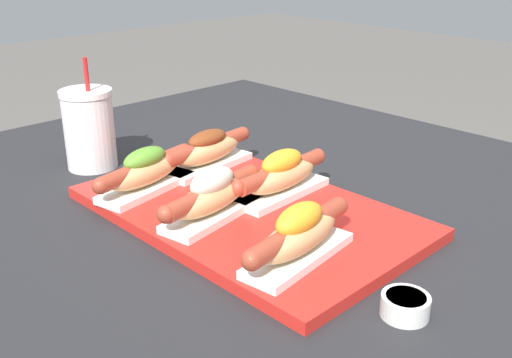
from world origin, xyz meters
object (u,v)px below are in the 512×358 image
serving_tray (247,212)px  hot_dog_1 (212,196)px  hot_dog_2 (299,235)px  hot_dog_4 (281,175)px  sauce_bowl (405,305)px  hot_dog_0 (146,171)px  hot_dog_3 (208,150)px  drink_cup (89,129)px

serving_tray → hot_dog_1: bearing=-96.0°
hot_dog_2 → hot_dog_4: same height
hot_dog_1 → serving_tray: bearing=84.0°
sauce_bowl → hot_dog_2: bearing=-174.1°
serving_tray → hot_dog_0: bearing=-154.9°
hot_dog_2 → hot_dog_3: 0.36m
serving_tray → hot_dog_4: 0.08m
hot_dog_0 → serving_tray: bearing=25.1°
hot_dog_1 → hot_dog_2: same height
hot_dog_1 → hot_dog_3: size_ratio=0.99×
hot_dog_1 → hot_dog_2: size_ratio=0.99×
hot_dog_2 → drink_cup: size_ratio=1.03×
drink_cup → hot_dog_3: bearing=32.2°
serving_tray → hot_dog_3: (-0.17, 0.06, 0.04)m
hot_dog_2 → hot_dog_3: bearing=159.0°
serving_tray → hot_dog_3: hot_dog_3 is taller
hot_dog_0 → hot_dog_4: 0.22m
hot_dog_2 → serving_tray: bearing=158.8°
sauce_bowl → hot_dog_4: bearing=159.1°
hot_dog_3 → hot_dog_1: bearing=-38.0°
hot_dog_3 → drink_cup: 0.23m
hot_dog_1 → sauce_bowl: hot_dog_1 is taller
hot_dog_0 → hot_dog_3: (-0.01, 0.14, -0.00)m
sauce_bowl → hot_dog_1: bearing=-177.5°
hot_dog_4 → hot_dog_1: bearing=-95.6°
hot_dog_0 → hot_dog_3: size_ratio=0.99×
hot_dog_1 → hot_dog_2: (0.17, -0.00, -0.00)m
hot_dog_1 → drink_cup: bearing=179.3°
serving_tray → hot_dog_1: hot_dog_1 is taller
hot_dog_1 → sauce_bowl: 0.32m
hot_dog_3 → hot_dog_0: bearing=-86.5°
hot_dog_0 → sauce_bowl: hot_dog_0 is taller
serving_tray → hot_dog_2: hot_dog_2 is taller
hot_dog_4 → hot_dog_2: bearing=-40.2°
hot_dog_3 → hot_dog_4: size_ratio=1.00×
hot_dog_3 → drink_cup: bearing=-147.8°
hot_dog_4 → hot_dog_3: bearing=-178.0°
serving_tray → hot_dog_1: 0.08m
hot_dog_0 → hot_dog_1: 0.15m
sauce_bowl → hot_dog_0: bearing=-176.8°
hot_dog_3 → sauce_bowl: (0.48, -0.11, -0.04)m
drink_cup → sauce_bowl: bearing=0.8°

